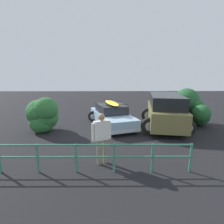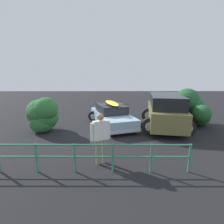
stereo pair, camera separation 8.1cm
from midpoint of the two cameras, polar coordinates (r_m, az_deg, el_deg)
name	(u,v)px [view 2 (the right image)]	position (r m, az deg, el deg)	size (l,w,h in m)	color
ground_plane	(115,126)	(10.44, 1.29, -4.50)	(44.00, 44.00, 0.02)	black
sedan_car	(112,115)	(10.35, 0.13, -1.12)	(3.05, 4.50, 1.54)	#8CADC6
suv_car	(165,111)	(10.27, 17.27, 0.35)	(3.09, 4.55, 1.90)	brown
person_bystander	(101,134)	(5.82, -3.36, -7.22)	(0.63, 0.38, 1.76)	gray
railing_fence	(74,154)	(5.60, -11.75, -13.27)	(7.13, 0.14, 0.93)	#387F5B
bush_near_left	(43,116)	(9.84, -21.32, -1.12)	(1.71, 1.72, 1.92)	#4C3828
bush_near_right	(193,107)	(11.63, 25.13, 1.63)	(1.92, 2.39, 2.15)	#4C3828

